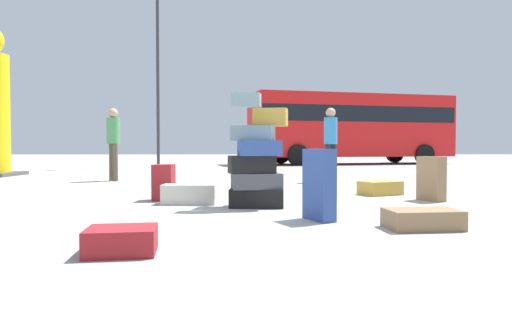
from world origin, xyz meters
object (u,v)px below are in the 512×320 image
suitcase_tan_right_side (380,188)px  suitcase_brown_behind_tower (422,219)px  suitcase_tower (257,162)px  suitcase_navy_foreground_near (319,185)px  person_bearded_onlooker (331,138)px  person_tourist_with_camera (113,137)px  lamp_post (158,47)px  suitcase_maroon_upright_blue (164,182)px  suitcase_brown_foreground_far (431,179)px  suitcase_cream_left_side (189,194)px  parked_bus (351,124)px  suitcase_maroon_white_trunk (121,241)px

suitcase_tan_right_side → suitcase_brown_behind_tower: bearing=-122.5°
suitcase_tower → suitcase_navy_foreground_near: 1.29m
person_bearded_onlooker → person_tourist_with_camera: bearing=-50.5°
person_bearded_onlooker → lamp_post: bearing=-99.8°
suitcase_brown_behind_tower → suitcase_maroon_upright_blue: bearing=135.8°
suitcase_maroon_upright_blue → person_tourist_with_camera: (-1.92, 3.79, 0.74)m
suitcase_brown_foreground_far → suitcase_tan_right_side: 1.00m
suitcase_tan_right_side → person_bearded_onlooker: 2.92m
suitcase_cream_left_side → parked_bus: (5.45, 14.48, 1.70)m
suitcase_cream_left_side → parked_bus: bearing=71.2°
suitcase_cream_left_side → person_bearded_onlooker: size_ratio=0.44×
suitcase_tan_right_side → parked_bus: 13.64m
suitcase_brown_behind_tower → person_bearded_onlooker: (0.13, 5.83, 0.91)m
suitcase_tower → suitcase_cream_left_side: (-0.93, 0.31, -0.46)m
suitcase_tan_right_side → suitcase_navy_foreground_near: suitcase_navy_foreground_near is taller
suitcase_tan_right_side → person_bearded_onlooker: (-0.34, 2.76, 0.89)m
parked_bus → suitcase_cream_left_side: bearing=-123.8°
suitcase_brown_foreground_far → suitcase_tower: bearing=172.0°
parked_bus → person_tourist_with_camera: bearing=-140.4°
suitcase_maroon_upright_blue → suitcase_maroon_white_trunk: size_ratio=1.06×
suitcase_cream_left_side → suitcase_brown_foreground_far: bearing=7.4°
suitcase_brown_behind_tower → suitcase_maroon_upright_blue: (-2.96, 2.33, 0.17)m
suitcase_tan_right_side → parked_bus: size_ratio=0.07×
suitcase_maroon_white_trunk → person_tourist_with_camera: 7.51m
suitcase_brown_behind_tower → person_tourist_with_camera: (-4.88, 6.12, 0.92)m
suitcase_tan_right_side → person_bearded_onlooker: size_ratio=0.38×
suitcase_cream_left_side → person_tourist_with_camera: 4.91m
suitcase_tower → person_tourist_with_camera: 5.61m
suitcase_brown_behind_tower → person_bearded_onlooker: bearing=82.7°
person_tourist_with_camera → lamp_post: 7.70m
person_bearded_onlooker → suitcase_brown_behind_tower: bearing=41.6°
suitcase_navy_foreground_near → lamp_post: size_ratio=0.11×
suitcase_cream_left_side → parked_bus: parked_bus is taller
lamp_post → suitcase_tan_right_side: bearing=-59.8°
suitcase_tower → suitcase_brown_foreground_far: 2.67m
suitcase_cream_left_side → suitcase_maroon_upright_blue: (-0.44, 0.43, 0.13)m
suitcase_brown_behind_tower → lamp_post: 14.67m
suitcase_maroon_white_trunk → lamp_post: lamp_post is taller
suitcase_cream_left_side → suitcase_tan_right_side: size_ratio=1.17×
suitcase_brown_foreground_far → suitcase_maroon_white_trunk: suitcase_brown_foreground_far is taller
suitcase_brown_behind_tower → suitcase_maroon_upright_blue: size_ratio=1.29×
suitcase_tower → suitcase_brown_foreground_far: size_ratio=2.28×
suitcase_maroon_upright_blue → person_tourist_with_camera: size_ratio=0.32×
suitcase_brown_behind_tower → parked_bus: parked_bus is taller
suitcase_tower → person_bearded_onlooker: person_bearded_onlooker is taller
suitcase_brown_behind_tower → person_bearded_onlooker: 5.90m
person_bearded_onlooker → person_tourist_with_camera: size_ratio=0.99×
suitcase_tan_right_side → suitcase_maroon_upright_blue: (-3.43, -0.74, 0.15)m
person_bearded_onlooker → suitcase_maroon_upright_blue: bearing=1.4°
suitcase_tan_right_side → lamp_post: size_ratio=0.09×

